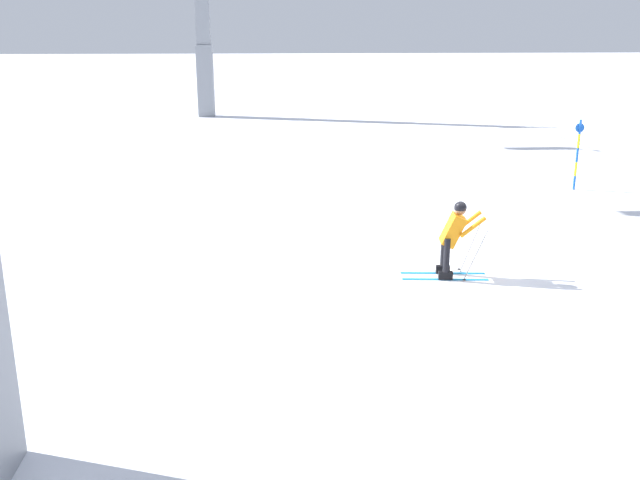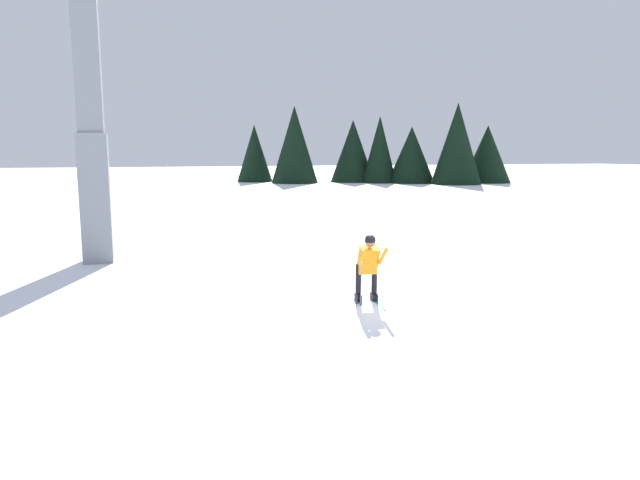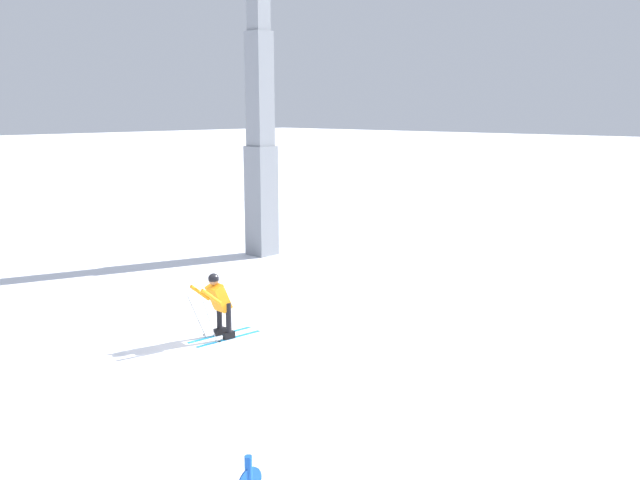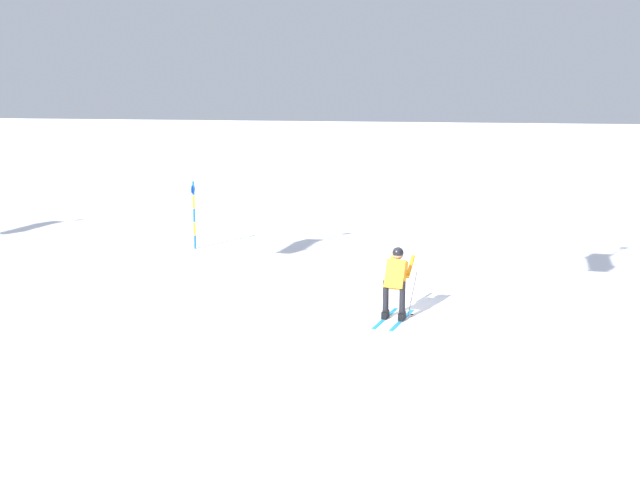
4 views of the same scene
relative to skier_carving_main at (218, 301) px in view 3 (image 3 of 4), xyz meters
The scene contains 3 objects.
ground_plane 1.20m from the skier_carving_main, 46.96° to the right, with size 260.00×260.00×0.00m, color white.
skier_carving_main is the anchor object (origin of this frame).
lift_tower_near 10.27m from the skier_carving_main, 131.02° to the left, with size 0.88×2.51×12.43m.
Camera 3 is at (11.46, -9.08, 5.26)m, focal length 38.38 mm.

